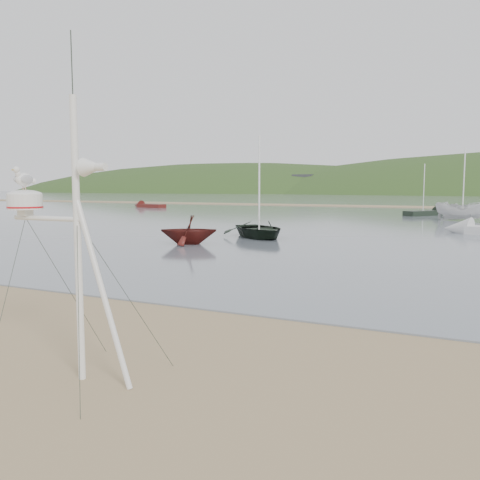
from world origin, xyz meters
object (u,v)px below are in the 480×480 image
at_px(mast_rig, 74,299).
at_px(boat_red, 189,217).
at_px(dinghy_red_far, 144,206).
at_px(sailboat_dark_mid, 432,213).
at_px(boat_dark, 259,197).
at_px(boat_white, 463,195).

relative_size(mast_rig, boat_red, 1.86).
distance_m(dinghy_red_far, sailboat_dark_mid, 39.00).
bearing_deg(dinghy_red_far, boat_dark, -45.48).
xyz_separation_m(boat_red, sailboat_dark_mid, (8.75, 33.36, -1.14)).
xyz_separation_m(boat_white, dinghy_red_far, (-41.93, 11.21, -1.99)).
bearing_deg(boat_red, dinghy_red_far, -166.57).
bearing_deg(boat_red, sailboat_dark_mid, 139.70).
distance_m(mast_rig, dinghy_red_far, 65.63).
xyz_separation_m(boat_dark, boat_white, (9.92, 21.34, -0.09)).
relative_size(dinghy_red_far, sailboat_dark_mid, 1.09).
distance_m(boat_red, boat_white, 28.48).
relative_size(boat_dark, boat_red, 1.66).
relative_size(mast_rig, boat_dark, 1.12).
distance_m(boat_dark, boat_white, 23.53).
height_order(boat_dark, dinghy_red_far, boat_dark).
bearing_deg(sailboat_dark_mid, boat_dark, -103.29).
bearing_deg(sailboat_dark_mid, dinghy_red_far, 174.51).
relative_size(boat_dark, dinghy_red_far, 0.76).
height_order(boat_dark, boat_red, boat_dark).
relative_size(boat_red, dinghy_red_far, 0.46).
relative_size(mast_rig, sailboat_dark_mid, 0.93).
bearing_deg(boat_dark, boat_white, 19.32).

